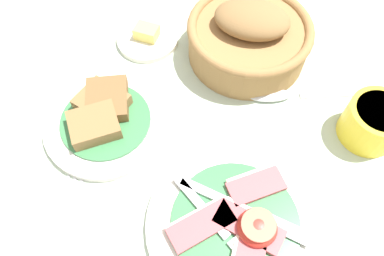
{
  "coord_description": "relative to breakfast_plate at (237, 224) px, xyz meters",
  "views": [
    {
      "loc": [
        0.1,
        -0.13,
        0.5
      ],
      "look_at": [
        -0.05,
        0.12,
        0.02
      ],
      "focal_mm": 35.0,
      "sensor_mm": 36.0,
      "label": 1
    }
  ],
  "objects": [
    {
      "name": "butter_dish",
      "position": [
        -0.3,
        0.22,
        -0.0
      ],
      "size": [
        0.11,
        0.11,
        0.03
      ],
      "color": "silver",
      "rests_on": "ground_plane"
    },
    {
      "name": "fork_on_cloth",
      "position": [
        -0.16,
        -0.11,
        -0.01
      ],
      "size": [
        0.16,
        0.12,
        0.01
      ],
      "rotation": [
        0.0,
        0.0,
        2.52
      ],
      "color": "silver",
      "rests_on": "ground_plane"
    },
    {
      "name": "sugar_cup",
      "position": [
        0.1,
        0.23,
        0.02
      ],
      "size": [
        0.09,
        0.09,
        0.06
      ],
      "color": "yellow",
      "rests_on": "ground_plane"
    },
    {
      "name": "bread_plate",
      "position": [
        -0.25,
        0.04,
        0.0
      ],
      "size": [
        0.19,
        0.19,
        0.04
      ],
      "color": "silver",
      "rests_on": "ground_plane"
    },
    {
      "name": "breakfast_plate",
      "position": [
        0.0,
        0.0,
        0.0
      ],
      "size": [
        0.24,
        0.24,
        0.04
      ],
      "color": "silver",
      "rests_on": "ground_plane"
    },
    {
      "name": "bread_basket",
      "position": [
        -0.13,
        0.28,
        0.03
      ],
      "size": [
        0.21,
        0.21,
        0.1
      ],
      "color": "olive",
      "rests_on": "ground_plane"
    },
    {
      "name": "ground_plane",
      "position": [
        -0.07,
        -0.03,
        -0.01
      ],
      "size": [
        3.0,
        3.0,
        0.0
      ],
      "primitive_type": "plane",
      "color": "#B7CCB7"
    },
    {
      "name": "teaspoon_by_saucer",
      "position": [
        -0.03,
        0.23,
        -0.01
      ],
      "size": [
        0.17,
        0.12,
        0.01
      ],
      "rotation": [
        0.0,
        0.0,
        3.74
      ],
      "color": "silver",
      "rests_on": "ground_plane"
    }
  ]
}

